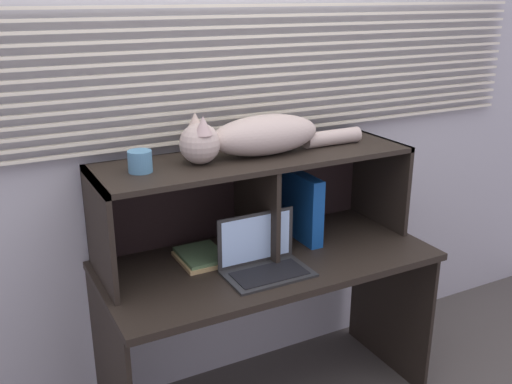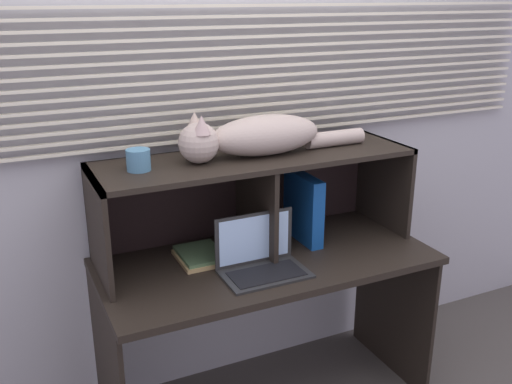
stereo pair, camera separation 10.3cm
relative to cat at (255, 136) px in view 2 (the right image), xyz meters
The scene contains 8 objects.
back_panel_with_blinds 0.25m from the cat, 89.16° to the left, with size 4.40×0.08×2.50m.
desk 0.65m from the cat, 88.03° to the right, with size 1.39×0.64×0.74m.
hutch_shelf_unit 0.20m from the cat, 83.88° to the left, with size 1.34×0.41×0.42m.
cat is the anchor object (origin of this frame).
laptop 0.50m from the cat, 109.12° to the right, with size 0.34×0.21×0.22m.
binder_upright 0.42m from the cat, ahead, with size 0.06×0.26×0.30m, color #124693.
book_stack 0.55m from the cat, behind, with size 0.18×0.23×0.03m.
small_basket 0.48m from the cat, behind, with size 0.09×0.09×0.08m, color teal.
Camera 2 is at (-0.97, -1.77, 1.79)m, focal length 40.55 mm.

